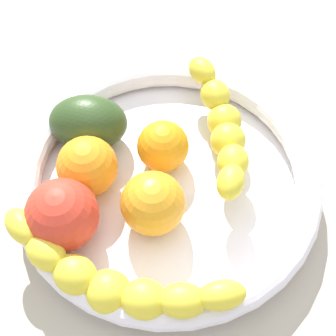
{
  "coord_description": "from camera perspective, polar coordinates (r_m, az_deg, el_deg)",
  "views": [
    {
      "loc": [
        14.17,
        24.47,
        50.05
      ],
      "look_at": [
        0.0,
        0.0,
        7.56
      ],
      "focal_mm": 50.47,
      "sensor_mm": 36.0,
      "label": 1
    }
  ],
  "objects": [
    {
      "name": "orange_front",
      "position": [
        0.48,
        -1.83,
        -4.29
      ],
      "size": [
        6.75,
        6.75,
        6.75
      ],
      "primitive_type": "sphere",
      "color": "orange",
      "rests_on": "fruit_bowl"
    },
    {
      "name": "orange_mid_right",
      "position": [
        0.52,
        -9.72,
        0.2
      ],
      "size": [
        6.64,
        6.64,
        6.64
      ],
      "primitive_type": "sphere",
      "color": "orange",
      "rests_on": "fruit_bowl"
    },
    {
      "name": "fruit_bowl",
      "position": [
        0.53,
        0.0,
        -1.37
      ],
      "size": [
        33.91,
        33.91,
        4.43
      ],
      "color": "white",
      "rests_on": "kitchen_counter"
    },
    {
      "name": "banana_draped_right",
      "position": [
        0.54,
        6.71,
        4.8
      ],
      "size": [
        10.14,
        19.24,
        5.6
      ],
      "color": "yellow",
      "rests_on": "fruit_bowl"
    },
    {
      "name": "avocado_dark",
      "position": [
        0.55,
        -9.61,
        5.45
      ],
      "size": [
        11.15,
        10.43,
        6.29
      ],
      "primitive_type": "ellipsoid",
      "rotation": [
        0.0,
        0.0,
        2.56
      ],
      "color": "#2D451E",
      "rests_on": "fruit_bowl"
    },
    {
      "name": "kitchen_counter",
      "position": [
        0.56,
        0.0,
        -3.43
      ],
      "size": [
        120.0,
        120.0,
        3.0
      ],
      "primitive_type": "cube",
      "color": "#AFA491",
      "rests_on": "ground"
    },
    {
      "name": "orange_mid_left",
      "position": [
        0.53,
        -0.62,
        2.65
      ],
      "size": [
        5.84,
        5.84,
        5.84
      ],
      "primitive_type": "sphere",
      "color": "orange",
      "rests_on": "fruit_bowl"
    },
    {
      "name": "banana_draped_left",
      "position": [
        0.46,
        -6.85,
        -13.29
      ],
      "size": [
        17.48,
        20.03,
        5.48
      ],
      "color": "yellow",
      "rests_on": "fruit_bowl"
    },
    {
      "name": "tomato_red",
      "position": [
        0.49,
        -12.77,
        -5.33
      ],
      "size": [
        7.47,
        7.47,
        7.47
      ],
      "primitive_type": "sphere",
      "color": "red",
      "rests_on": "fruit_bowl"
    }
  ]
}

